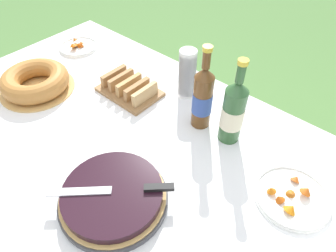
{
  "coord_description": "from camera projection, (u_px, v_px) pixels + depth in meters",
  "views": [
    {
      "loc": [
        0.62,
        -0.39,
        1.59
      ],
      "look_at": [
        0.11,
        0.18,
        0.84
      ],
      "focal_mm": 32.0,
      "sensor_mm": 36.0,
      "label": 1
    }
  ],
  "objects": [
    {
      "name": "cider_bottle_amber",
      "position": [
        203.0,
        98.0,
        1.08
      ],
      "size": [
        0.07,
        0.07,
        0.34
      ],
      "color": "brown",
      "rests_on": "tablecloth"
    },
    {
      "name": "tablecloth",
      "position": [
        111.0,
        153.0,
        1.08
      ],
      "size": [
        1.78,
        1.21,
        0.1
      ],
      "color": "white",
      "rests_on": "garden_table"
    },
    {
      "name": "serving_knife",
      "position": [
        122.0,
        189.0,
        0.88
      ],
      "size": [
        0.29,
        0.28,
        0.01
      ],
      "rotation": [
        0.0,
        0.0,
        3.91
      ],
      "color": "silver",
      "rests_on": "berry_tart"
    },
    {
      "name": "bread_board",
      "position": [
        129.0,
        88.0,
        1.29
      ],
      "size": [
        0.26,
        0.18,
        0.07
      ],
      "color": "olive",
      "rests_on": "tablecloth"
    },
    {
      "name": "garden_table",
      "position": [
        113.0,
        162.0,
        1.12
      ],
      "size": [
        1.77,
        1.2,
        0.77
      ],
      "color": "brown",
      "rests_on": "ground_plane"
    },
    {
      "name": "snack_plate_right",
      "position": [
        78.0,
        46.0,
        1.57
      ],
      "size": [
        0.2,
        0.2,
        0.05
      ],
      "color": "white",
      "rests_on": "tablecloth"
    },
    {
      "name": "berry_tart",
      "position": [
        113.0,
        196.0,
        0.9
      ],
      "size": [
        0.33,
        0.33,
        0.06
      ],
      "color": "#38383D",
      "rests_on": "tablecloth"
    },
    {
      "name": "ground_plane",
      "position": [
        130.0,
        245.0,
        1.62
      ],
      "size": [
        16.0,
        16.0,
        0.0
      ],
      "primitive_type": "plane",
      "color": "#568442"
    },
    {
      "name": "cup_stack",
      "position": [
        187.0,
        74.0,
        1.23
      ],
      "size": [
        0.07,
        0.07,
        0.21
      ],
      "color": "white",
      "rests_on": "tablecloth"
    },
    {
      "name": "snack_plate_left",
      "position": [
        292.0,
        196.0,
        0.92
      ],
      "size": [
        0.23,
        0.23,
        0.05
      ],
      "color": "white",
      "rests_on": "tablecloth"
    },
    {
      "name": "cider_bottle_green",
      "position": [
        233.0,
        112.0,
        1.03
      ],
      "size": [
        0.08,
        0.08,
        0.33
      ],
      "color": "#2D562D",
      "rests_on": "tablecloth"
    },
    {
      "name": "bundt_cake",
      "position": [
        35.0,
        81.0,
        1.3
      ],
      "size": [
        0.32,
        0.32,
        0.09
      ],
      "color": "tan",
      "rests_on": "tablecloth"
    }
  ]
}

